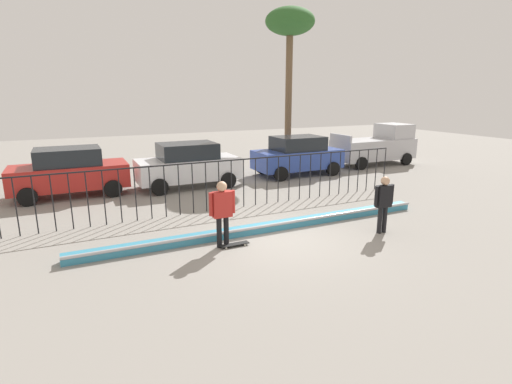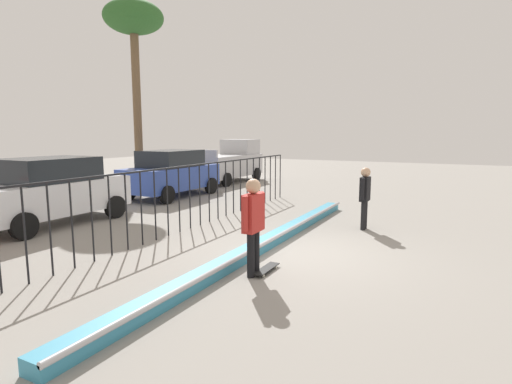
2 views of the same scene
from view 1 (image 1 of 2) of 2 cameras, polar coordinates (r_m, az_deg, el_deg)
name	(u,v)px [view 1 (image 1 of 2)]	position (r m, az deg, el deg)	size (l,w,h in m)	color
ground_plane	(278,239)	(11.21, 3.23, -6.79)	(60.00, 60.00, 0.00)	gray
bowl_coping_ledge	(266,227)	(11.81, 1.44, -5.05)	(11.00, 0.41, 0.27)	teal
perimeter_fence	(231,178)	(13.89, -3.55, 1.95)	(14.04, 0.04, 1.74)	black
skateboarder	(222,208)	(10.39, -4.86, -2.30)	(0.72, 0.27, 1.78)	black
skateboard	(234,244)	(10.70, -3.10, -7.49)	(0.80, 0.20, 0.07)	black
camera_operator	(384,199)	(11.99, 17.84, -1.01)	(0.68, 0.25, 1.68)	black
parked_car_red	(70,172)	(17.22, -25.15, 2.66)	(4.30, 2.12, 1.90)	#B2231E
parked_car_white	(188,165)	(17.35, -9.72, 3.88)	(4.30, 2.12, 1.90)	silver
parked_car_blue	(298,155)	(19.77, 5.98, 5.25)	(4.30, 2.12, 1.90)	#2D479E
pickup_truck	(376,146)	(23.57, 16.87, 6.31)	(4.70, 2.12, 2.24)	#B7B7BC
palm_tree_tall	(290,29)	(22.42, 4.88, 22.30)	(2.58, 2.58, 8.26)	brown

